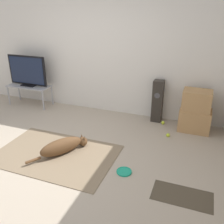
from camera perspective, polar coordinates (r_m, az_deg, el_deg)
ground_plane at (r=4.07m, az=-13.99°, el=-10.06°), size 12.00×12.00×0.00m
wall_back at (r=5.33m, az=-2.49°, el=13.49°), size 8.00×0.06×2.55m
area_rug at (r=4.12m, az=-12.73°, el=-9.38°), size 1.88×1.24×0.01m
dog at (r=4.06m, az=-11.11°, el=-7.64°), size 0.62×0.91×0.25m
frisbee at (r=3.64m, az=2.79°, el=-13.43°), size 0.22×0.22×0.03m
cardboard_box_lower at (r=4.91m, az=18.35°, el=-1.73°), size 0.56×0.41×0.41m
cardboard_box_upper at (r=4.76m, az=18.83°, el=2.52°), size 0.50×0.37×0.37m
floor_speaker at (r=5.04m, az=10.37°, el=2.47°), size 0.20×0.20×0.85m
tv_stand at (r=6.10m, az=-18.35°, el=5.23°), size 1.01×0.42×0.47m
tv at (r=6.00m, az=-18.81°, el=8.83°), size 0.95×0.20×0.69m
tennis_ball_by_boxes at (r=5.05m, az=11.56°, el=-2.42°), size 0.07×0.07×0.07m
tennis_ball_near_speaker at (r=4.61m, az=12.67°, el=-5.17°), size 0.07×0.07×0.07m
door_mat at (r=3.39m, az=15.72°, el=-17.95°), size 0.74×0.39×0.01m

